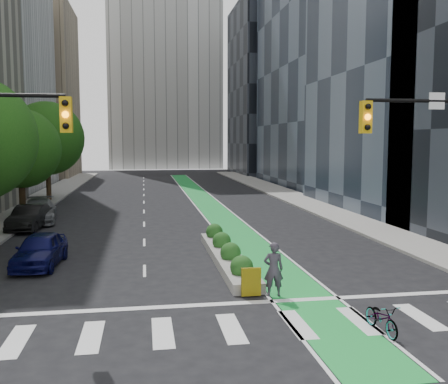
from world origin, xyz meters
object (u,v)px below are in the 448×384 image
object	(u,v)px
parked_car_left_far	(39,211)
bicycle	(382,318)
median_planter	(227,254)
cyclist	(273,269)
parked_car_left_mid	(29,217)
parked_car_left_near	(40,250)

from	to	relation	value
parked_car_left_far	bicycle	bearing A→B (deg)	-65.81
median_planter	cyclist	distance (m)	5.37
median_planter	bicycle	world-z (taller)	median_planter
cyclist	parked_car_left_mid	size ratio (longest dim) A/B	0.42
parked_car_left_mid	parked_car_left_far	distance (m)	2.81
cyclist	parked_car_left_near	xyz separation A→B (m)	(-9.00, 5.74, -0.24)
cyclist	median_planter	bearing A→B (deg)	-76.85
bicycle	parked_car_left_far	world-z (taller)	parked_car_left_far
bicycle	parked_car_left_near	distance (m)	14.69
bicycle	parked_car_left_mid	bearing A→B (deg)	121.41
parked_car_left_mid	cyclist	bearing A→B (deg)	-48.32
median_planter	parked_car_left_far	world-z (taller)	parked_car_left_far
parked_car_left_near	parked_car_left_mid	distance (m)	9.93
cyclist	parked_car_left_near	bearing A→B (deg)	-27.99
bicycle	cyclist	size ratio (longest dim) A/B	0.86
parked_car_left_near	parked_car_left_mid	world-z (taller)	parked_car_left_mid
parked_car_left_far	cyclist	bearing A→B (deg)	-65.46
parked_car_left_near	parked_car_left_far	world-z (taller)	parked_car_left_far
median_planter	cyclist	xyz separation A→B (m)	(0.80, -5.27, 0.60)
parked_car_left_near	parked_car_left_far	size ratio (longest dim) A/B	0.81
median_planter	parked_car_left_far	size ratio (longest dim) A/B	1.91
parked_car_left_mid	median_planter	bearing A→B (deg)	-38.44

